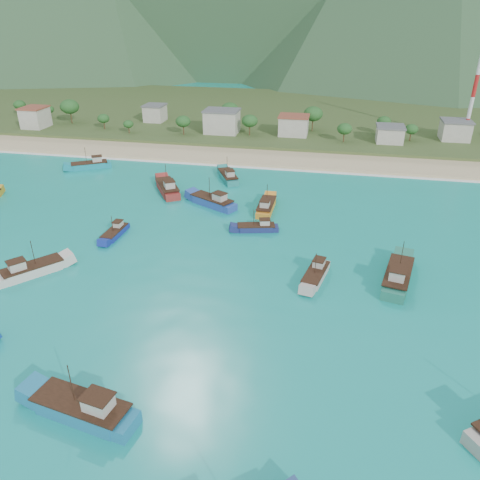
% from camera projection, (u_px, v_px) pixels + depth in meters
% --- Properties ---
extents(ground, '(600.00, 600.00, 0.00)m').
position_uv_depth(ground, '(259.00, 315.00, 70.40)').
color(ground, '#0C7E84').
rests_on(ground, ground).
extents(beach, '(400.00, 18.00, 1.20)m').
position_uv_depth(beach, '(302.00, 160.00, 139.43)').
color(beach, beige).
rests_on(beach, ground).
extents(land, '(400.00, 110.00, 2.40)m').
position_uv_depth(land, '(314.00, 117.00, 192.73)').
color(land, '#385123').
rests_on(land, ground).
extents(surf_line, '(400.00, 2.50, 0.08)m').
position_uv_depth(surf_line, '(299.00, 170.00, 131.13)').
color(surf_line, white).
rests_on(surf_line, ground).
extents(village, '(219.23, 26.18, 7.36)m').
position_uv_depth(village, '(351.00, 128.00, 155.27)').
color(village, beige).
rests_on(village, ground).
extents(vegetation, '(276.49, 26.36, 9.04)m').
position_uv_depth(vegetation, '(263.00, 122.00, 161.47)').
color(vegetation, '#235623').
rests_on(vegetation, ground).
extents(radio_tower, '(1.20, 1.20, 40.69)m').
position_uv_depth(radio_tower, '(478.00, 75.00, 145.81)').
color(radio_tower, red).
rests_on(radio_tower, ground).
extents(boat_3, '(8.95, 4.50, 5.08)m').
position_uv_depth(boat_3, '(257.00, 228.00, 96.15)').
color(boat_3, navy).
rests_on(boat_3, ground).
extents(boat_4, '(2.77, 8.47, 4.96)m').
position_uv_depth(boat_4, '(115.00, 233.00, 94.18)').
color(boat_4, navy).
rests_on(boat_4, ground).
extents(boat_5, '(3.28, 10.69, 6.29)m').
position_uv_depth(boat_5, '(266.00, 207.00, 105.55)').
color(boat_5, orange).
rests_on(boat_5, ground).
extents(boat_10, '(9.68, 12.65, 7.42)m').
position_uv_depth(boat_10, '(168.00, 189.00, 115.48)').
color(boat_10, maroon).
rests_on(boat_10, ground).
extents(boat_11, '(7.79, 11.22, 6.46)m').
position_uv_depth(boat_11, '(228.00, 177.00, 123.69)').
color(boat_11, teal).
rests_on(boat_11, ground).
extents(boat_20, '(4.74, 9.87, 5.61)m').
position_uv_depth(boat_20, '(316.00, 275.00, 79.41)').
color(boat_20, '#B7AFA6').
rests_on(boat_20, ground).
extents(boat_21, '(13.25, 6.01, 7.55)m').
position_uv_depth(boat_21, '(83.00, 410.00, 52.71)').
color(boat_21, '#1B709A').
rests_on(boat_21, ground).
extents(boat_23, '(6.54, 13.45, 7.64)m').
position_uv_depth(boat_23, '(398.00, 277.00, 78.10)').
color(boat_23, '#1F705A').
rests_on(boat_23, ground).
extents(boat_24, '(11.16, 8.46, 6.53)m').
position_uv_depth(boat_24, '(90.00, 165.00, 132.40)').
color(boat_24, teal).
rests_on(boat_24, ground).
extents(boat_25, '(12.20, 8.87, 7.08)m').
position_uv_depth(boat_25, '(213.00, 202.00, 107.86)').
color(boat_25, '#25499F').
rests_on(boat_25, ground).
extents(boat_29, '(9.71, 10.82, 6.66)m').
position_uv_depth(boat_29, '(31.00, 270.00, 80.45)').
color(boat_29, beige).
rests_on(boat_29, ground).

